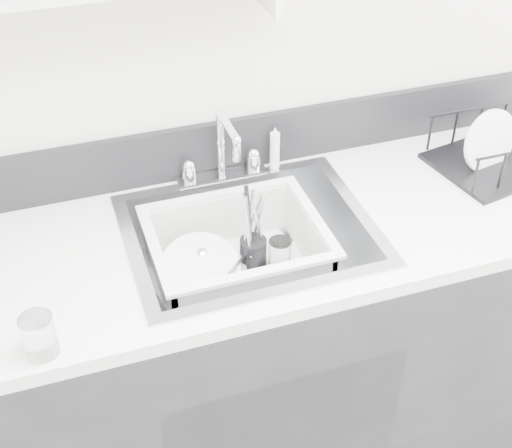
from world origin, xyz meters
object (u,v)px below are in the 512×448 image
object	(u,v)px
wash_tub	(237,255)
sink	(250,257)
counter_run	(251,351)
dish_rack	(503,144)

from	to	relation	value
wash_tub	sink	bearing A→B (deg)	-11.52
counter_run	wash_tub	bearing A→B (deg)	168.48
counter_run	wash_tub	xyz separation A→B (m)	(-0.03, 0.01, 0.38)
wash_tub	dish_rack	world-z (taller)	dish_rack
counter_run	wash_tub	distance (m)	0.38
counter_run	dish_rack	size ratio (longest dim) A/B	8.51
sink	wash_tub	size ratio (longest dim) A/B	1.39
sink	dish_rack	world-z (taller)	dish_rack
counter_run	sink	world-z (taller)	sink
sink	wash_tub	xyz separation A→B (m)	(-0.03, 0.01, 0.01)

